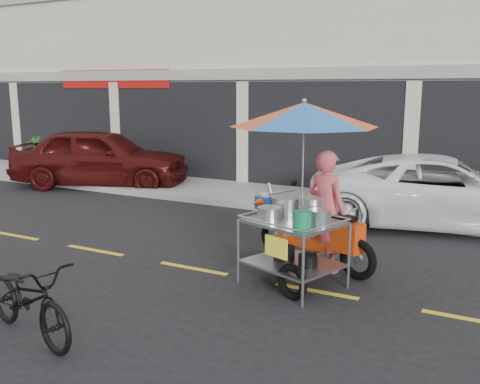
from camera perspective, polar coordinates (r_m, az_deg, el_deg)
The scene contains 8 objects.
ground at distance 7.54m, azimuth 8.12°, elevation -10.43°, with size 90.00×90.00×0.00m, color black.
sidewalk at distance 12.64m, azimuth 16.61°, elevation -1.59°, with size 45.00×3.00×0.15m, color gray.
centerline at distance 7.54m, azimuth 8.12°, elevation -10.41°, with size 42.00×0.10×0.01m, color gold.
maroon_sedan at distance 15.45m, azimuth -14.64°, elevation 3.60°, with size 1.95×4.86×1.65m, color #3E0C0B.
white_pickup at distance 11.35m, azimuth 20.76°, elevation 0.03°, with size 2.37×5.14×1.43m, color white.
plant_short at distance 18.96m, azimuth -21.09°, elevation 4.07°, with size 0.58×0.58×1.03m, color #234819.
near_bicycle at distance 6.47m, azimuth -21.64°, elevation -10.54°, with size 0.61×1.74×0.92m, color black.
food_vendor_rig at distance 7.59m, azimuth 7.43°, elevation 2.61°, with size 2.58×2.63×2.62m.
Camera 1 is at (2.31, -6.63, 2.76)m, focal length 40.00 mm.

